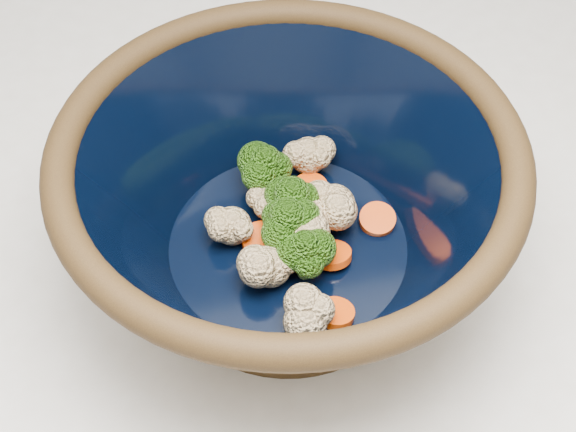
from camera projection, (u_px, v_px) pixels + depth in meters
mixing_bowl at (288, 204)px, 0.55m from camera, size 0.36×0.36×0.14m
vegetable_pile at (292, 218)px, 0.57m from camera, size 0.14×0.18×0.05m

